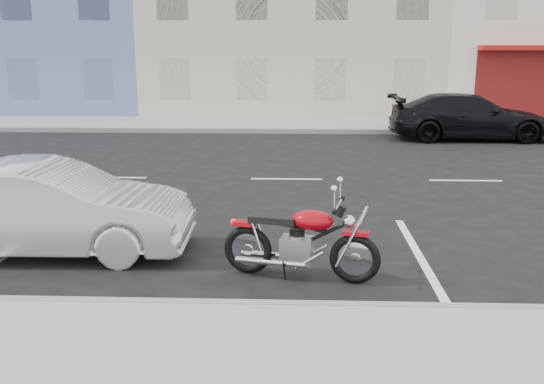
# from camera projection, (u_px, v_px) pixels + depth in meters

# --- Properties ---
(ground) EXTENTS (120.00, 120.00, 0.00)m
(ground) POSITION_uv_depth(u_px,v_px,m) (376.00, 180.00, 13.58)
(ground) COLOR black
(ground) RESTS_ON ground
(sidewalk_far) EXTENTS (80.00, 3.40, 0.15)m
(sidewalk_far) POSITION_uv_depth(u_px,v_px,m) (209.00, 124.00, 22.19)
(sidewalk_far) COLOR gray
(sidewalk_far) RESTS_ON ground
(curb_near) EXTENTS (80.00, 0.12, 0.16)m
(curb_near) POSITION_uv_depth(u_px,v_px,m) (17.00, 304.00, 6.97)
(curb_near) COLOR gray
(curb_near) RESTS_ON ground
(curb_far) EXTENTS (80.00, 0.12, 0.16)m
(curb_far) POSITION_uv_depth(u_px,v_px,m) (202.00, 131.00, 20.54)
(curb_far) COLOR gray
(curb_far) RESTS_ON ground
(motorcycle) EXTENTS (2.06, 0.80, 1.04)m
(motorcycle) POSITION_uv_depth(u_px,v_px,m) (357.00, 248.00, 7.65)
(motorcycle) COLOR black
(motorcycle) RESTS_ON ground
(sedan_silver) EXTENTS (4.11, 1.51, 1.34)m
(sedan_silver) POSITION_uv_depth(u_px,v_px,m) (48.00, 209.00, 8.73)
(sedan_silver) COLOR #B1B3B9
(sedan_silver) RESTS_ON ground
(car_far) EXTENTS (4.95, 2.02, 1.44)m
(car_far) POSITION_uv_depth(u_px,v_px,m) (469.00, 117.00, 19.09)
(car_far) COLOR black
(car_far) RESTS_ON ground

